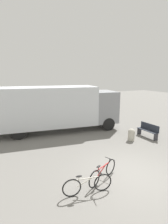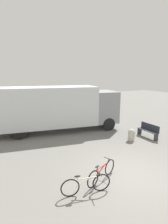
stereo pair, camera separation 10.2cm
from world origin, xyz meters
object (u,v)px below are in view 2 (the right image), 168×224
object	(u,v)px
park_bench	(148,130)
bollard_near_bench	(131,134)
delivery_truck	(57,107)
bicycle_middle	(102,172)
bicycle_near	(86,185)

from	to	relation	value
park_bench	bollard_near_bench	size ratio (longest dim) A/B	1.99
delivery_truck	bicycle_middle	xyz separation A→B (m)	(-0.31, -6.71, -1.41)
park_bench	bicycle_middle	size ratio (longest dim) A/B	0.92
delivery_truck	bicycle_near	xyz separation A→B (m)	(-1.18, -7.14, -1.41)
delivery_truck	bollard_near_bench	xyz separation A→B (m)	(3.50, -3.89, -1.37)
bicycle_near	bollard_near_bench	bearing A→B (deg)	44.51
bollard_near_bench	delivery_truck	bearing A→B (deg)	131.96
bicycle_middle	delivery_truck	bearing A→B (deg)	63.12
delivery_truck	park_bench	world-z (taller)	delivery_truck
bicycle_near	bollard_near_bench	world-z (taller)	bollard_near_bench
delivery_truck	bollard_near_bench	world-z (taller)	delivery_truck
delivery_truck	park_bench	bearing A→B (deg)	-30.38
park_bench	delivery_truck	bearing A→B (deg)	49.12
bollard_near_bench	bicycle_near	bearing A→B (deg)	-145.19
bicycle_middle	bollard_near_bench	size ratio (longest dim) A/B	2.16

